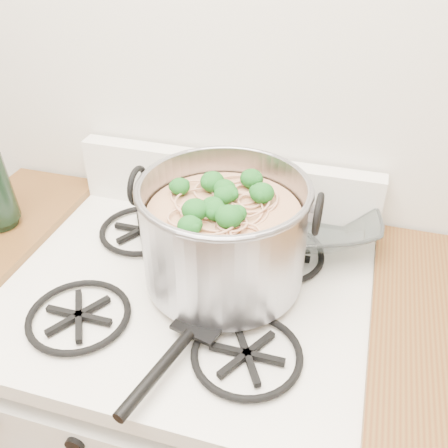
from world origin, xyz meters
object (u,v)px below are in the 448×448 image
stock_pot (224,235)px  gas_range (194,418)px  spatula (205,315)px  glass_bowl (312,227)px

stock_pot → gas_range: bearing=-152.2°
stock_pot → spatula: (0.00, -0.13, -0.09)m
stock_pot → spatula: bearing=-89.1°
gas_range → spatula: size_ratio=2.98×
stock_pot → glass_bowl: size_ratio=3.12×
gas_range → spatula: 0.51m
stock_pot → spatula: size_ratio=1.19×
gas_range → spatula: bearing=-52.0°
gas_range → glass_bowl: (0.23, 0.24, 0.50)m
glass_bowl → spatula: bearing=-114.3°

